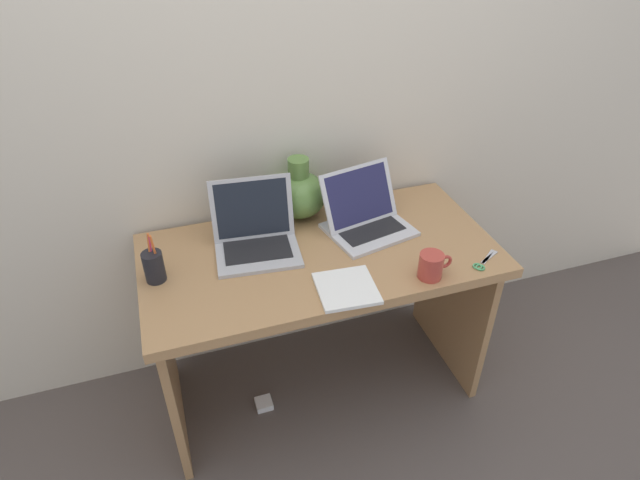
{
  "coord_description": "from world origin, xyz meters",
  "views": [
    {
      "loc": [
        -0.5,
        -1.52,
        1.93
      ],
      "look_at": [
        0.0,
        0.0,
        0.8
      ],
      "focal_mm": 30.17,
      "sensor_mm": 36.0,
      "label": 1
    }
  ],
  "objects": [
    {
      "name": "ground_plane",
      "position": [
        0.0,
        0.0,
        0.0
      ],
      "size": [
        6.0,
        6.0,
        0.0
      ],
      "primitive_type": "plane",
      "color": "#564C47"
    },
    {
      "name": "back_wall",
      "position": [
        0.0,
        0.37,
        1.2
      ],
      "size": [
        4.4,
        0.04,
        2.4
      ],
      "primitive_type": "cube",
      "color": "beige",
      "rests_on": "ground"
    },
    {
      "name": "desk",
      "position": [
        0.0,
        0.0,
        0.57
      ],
      "size": [
        1.31,
        0.65,
        0.75
      ],
      "color": "#AD7F51",
      "rests_on": "ground"
    },
    {
      "name": "laptop_left",
      "position": [
        -0.22,
        0.11,
        0.81
      ],
      "size": [
        0.33,
        0.29,
        0.25
      ],
      "color": "#B2B2B7",
      "rests_on": "desk"
    },
    {
      "name": "laptop_right",
      "position": [
        0.21,
        0.1,
        0.81
      ],
      "size": [
        0.36,
        0.32,
        0.23
      ],
      "color": "silver",
      "rests_on": "desk"
    },
    {
      "name": "green_vase",
      "position": [
        0.0,
        0.27,
        0.85
      ],
      "size": [
        0.22,
        0.22,
        0.25
      ],
      "color": "#5B843D",
      "rests_on": "desk"
    },
    {
      "name": "notebook_stack",
      "position": [
        0.02,
        -0.24,
        0.75
      ],
      "size": [
        0.21,
        0.21,
        0.01
      ],
      "primitive_type": "cube",
      "rotation": [
        0.0,
        0.0,
        -0.08
      ],
      "color": "white",
      "rests_on": "desk"
    },
    {
      "name": "coffee_mug",
      "position": [
        0.32,
        -0.26,
        0.79
      ],
      "size": [
        0.12,
        0.08,
        0.09
      ],
      "color": "#B23D33",
      "rests_on": "desk"
    },
    {
      "name": "pen_cup",
      "position": [
        -0.59,
        0.02,
        0.81
      ],
      "size": [
        0.07,
        0.07,
        0.19
      ],
      "color": "black",
      "rests_on": "desk"
    },
    {
      "name": "scissors",
      "position": [
        0.53,
        -0.26,
        0.75
      ],
      "size": [
        0.14,
        0.1,
        0.01
      ],
      "color": "#B7B7BC",
      "rests_on": "desk"
    },
    {
      "name": "power_brick",
      "position": [
        -0.27,
        -0.04,
        0.01
      ],
      "size": [
        0.07,
        0.07,
        0.03
      ],
      "primitive_type": "cube",
      "color": "white",
      "rests_on": "ground"
    }
  ]
}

